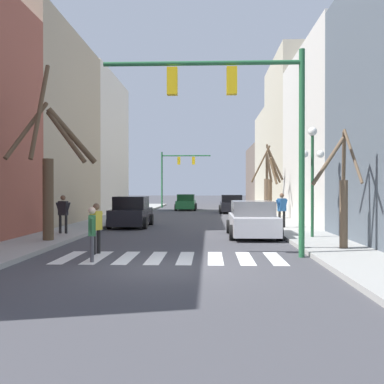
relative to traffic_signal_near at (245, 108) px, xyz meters
name	(u,v)px	position (x,y,z in m)	size (l,w,h in m)	color
ground_plane	(165,268)	(-2.26, -2.01, -4.60)	(240.00, 240.00, 0.00)	#424247
sidewalk_right	(371,267)	(3.11, -2.01, -4.52)	(2.26, 90.00, 0.15)	#9E9E99
building_row_left	(19,131)	(-11.77, 10.90, 0.76)	(6.00, 36.57, 11.32)	#934C3D
building_row_right	(319,148)	(7.24, 20.70, 0.62)	(6.00, 59.95, 12.93)	#515B66
crosswalk_stripes	(171,258)	(-2.26, -0.29, -4.59)	(6.75, 2.60, 0.01)	white
traffic_signal_near	(245,108)	(0.00, 0.00, 0.00)	(6.21, 0.28, 6.38)	#236038
traffic_signal_far	(176,168)	(-4.76, 34.91, -0.25)	(5.40, 0.28, 6.07)	#236038
street_lamp_right_corner	(312,159)	(3.08, 4.47, -1.30)	(0.95, 0.36, 4.45)	#1E4C2D
car_parked_right_mid	(131,213)	(-5.36, 10.49, -3.82)	(2.07, 4.13, 1.67)	black
car_at_intersection	(252,220)	(0.79, 5.83, -3.86)	(2.14, 4.66, 1.56)	silver
car_parked_right_far	(231,204)	(0.81, 24.74, -3.87)	(2.11, 4.13, 1.55)	black
car_parked_left_mid	(186,203)	(-3.35, 29.71, -3.87)	(2.01, 4.64, 1.54)	#236B38
pedestrian_on_right_sidewalk	(63,211)	(-7.48, 5.47, -3.46)	(0.72, 0.29, 1.66)	black
pedestrian_on_left_sidewalk	(282,207)	(2.55, 8.82, -3.43)	(0.68, 0.46, 1.73)	black
pedestrian_crossing_street	(96,224)	(-4.73, 0.43, -3.63)	(0.32, 0.69, 1.63)	black
pedestrian_waiting_at_curb	(92,229)	(-4.49, -1.02, -3.66)	(0.29, 0.68, 1.58)	#4C4C51
street_tree_right_far	(342,195)	(3.29, 1.08, -2.70)	(1.51, 2.23, 3.93)	brown
street_tree_right_mid	(268,183)	(3.05, 17.84, -2.12)	(1.49, 1.61, 5.08)	brown
street_tree_left_near	(270,188)	(2.89, 15.65, -2.46)	(2.08, 1.81, 4.79)	brown
street_tree_right_near	(51,170)	(-7.10, 2.88, -1.77)	(2.63, 2.73, 6.64)	brown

